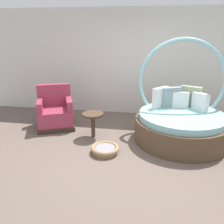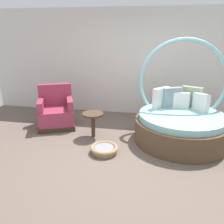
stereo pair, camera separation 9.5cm
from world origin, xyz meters
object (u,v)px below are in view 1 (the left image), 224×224
at_px(side_table, 93,118).
at_px(pet_basket, 105,149).
at_px(round_daybed, 181,120).
at_px(red_armchair, 55,112).

bearing_deg(side_table, pet_basket, -59.88).
distance_m(round_daybed, side_table, 1.78).
xyz_separation_m(round_daybed, red_armchair, (-2.76, 0.25, -0.07)).
distance_m(round_daybed, red_armchair, 2.78).
bearing_deg(side_table, round_daybed, 6.17).
xyz_separation_m(round_daybed, side_table, (-1.77, -0.19, 0.03)).
bearing_deg(pet_basket, side_table, 120.12).
height_order(round_daybed, side_table, round_daybed).
relative_size(red_armchair, pet_basket, 2.04).
distance_m(red_armchair, pet_basket, 1.76).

